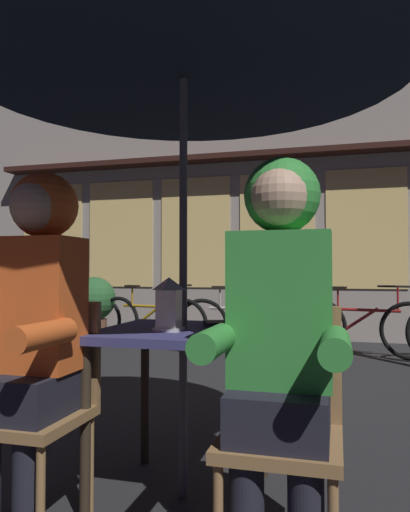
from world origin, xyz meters
name	(u,v)px	position (x,y,z in m)	size (l,w,h in m)	color
ground_plane	(183,497)	(0.00, 0.00, 0.00)	(60.00, 60.00, 0.00)	#232326
cafe_table	(183,352)	(0.00, 0.00, 0.64)	(0.72, 0.72, 0.74)	navy
patio_umbrella	(184,38)	(0.00, 0.00, 2.06)	(2.10, 2.10, 2.31)	#4C4C51
lantern	(169,303)	(-0.04, -0.09, 0.86)	(0.11, 0.11, 0.23)	white
chair_left	(40,399)	(-0.48, -0.37, 0.49)	(0.40, 0.40, 0.87)	olive
chair_right	(282,418)	(0.48, -0.37, 0.49)	(0.40, 0.40, 0.87)	olive
person_left_hooded	(32,310)	(-0.48, -0.43, 0.85)	(0.45, 0.56, 1.40)	black
person_right_hooded	(280,316)	(0.48, -0.43, 0.85)	(0.45, 0.56, 1.40)	black
shopfront_building	(279,136)	(-0.20, 5.39, 3.09)	(10.00, 0.93, 6.20)	#9E9389
bicycle_nearest	(64,318)	(-3.04, 3.97, 0.35)	(1.68, 0.18, 0.84)	black
bicycle_second	(150,322)	(-1.67, 3.77, 0.35)	(1.65, 0.41, 0.84)	black
bicycle_third	(243,324)	(-0.45, 3.78, 0.35)	(1.67, 0.31, 0.84)	black
bicycle_fourth	(362,327)	(0.94, 3.89, 0.35)	(1.65, 0.44, 0.84)	black
book	(227,324)	(0.17, 0.14, 0.75)	(0.20, 0.14, 0.02)	black
potted_plant	(94,304)	(-2.57, 3.96, 0.54)	(0.60, 0.60, 0.92)	brown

